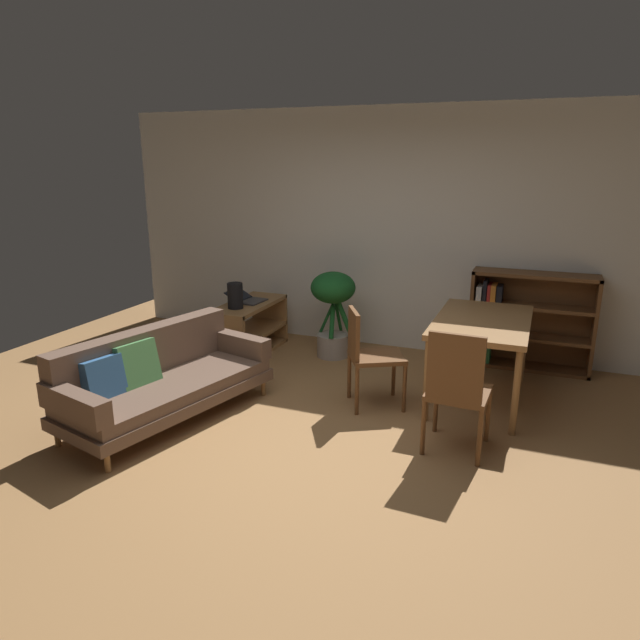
# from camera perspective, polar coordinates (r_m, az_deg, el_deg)

# --- Properties ---
(ground_plane) EXTENTS (8.16, 8.16, 0.00)m
(ground_plane) POSITION_cam_1_polar(r_m,az_deg,el_deg) (4.47, -1.76, -12.71)
(ground_plane) COLOR #9E7042
(back_wall_panel) EXTENTS (6.80, 0.10, 2.70)m
(back_wall_panel) POSITION_cam_1_polar(r_m,az_deg,el_deg) (6.53, 7.73, 8.84)
(back_wall_panel) COLOR silver
(back_wall_panel) RESTS_ON ground_plane
(fabric_couch) EXTENTS (1.17, 1.96, 0.74)m
(fabric_couch) POSITION_cam_1_polar(r_m,az_deg,el_deg) (5.00, -15.85, -5.55)
(fabric_couch) COLOR olive
(fabric_couch) RESTS_ON ground_plane
(media_console) EXTENTS (0.46, 1.07, 0.58)m
(media_console) POSITION_cam_1_polar(r_m,az_deg,el_deg) (6.48, -7.13, -0.87)
(media_console) COLOR olive
(media_console) RESTS_ON ground_plane
(open_laptop) EXTENTS (0.42, 0.34, 0.11)m
(open_laptop) POSITION_cam_1_polar(r_m,az_deg,el_deg) (6.48, -7.30, 2.12)
(open_laptop) COLOR #333338
(open_laptop) RESTS_ON media_console
(desk_speaker) EXTENTS (0.17, 0.17, 0.28)m
(desk_speaker) POSITION_cam_1_polar(r_m,az_deg,el_deg) (6.17, -8.52, 2.44)
(desk_speaker) COLOR black
(desk_speaker) RESTS_ON media_console
(potted_floor_plant) EXTENTS (0.50, 0.49, 0.96)m
(potted_floor_plant) POSITION_cam_1_polar(r_m,az_deg,el_deg) (6.22, 1.33, 1.63)
(potted_floor_plant) COLOR #9E9389
(potted_floor_plant) RESTS_ON ground_plane
(dining_table) EXTENTS (0.81, 1.34, 0.77)m
(dining_table) POSITION_cam_1_polar(r_m,az_deg,el_deg) (5.26, 15.98, -0.74)
(dining_table) COLOR olive
(dining_table) RESTS_ON ground_plane
(dining_chair_near) EXTENTS (0.46, 0.47, 0.97)m
(dining_chair_near) POSITION_cam_1_polar(r_m,az_deg,el_deg) (4.29, 13.61, -6.54)
(dining_chair_near) COLOR brown
(dining_chair_near) RESTS_ON ground_plane
(dining_chair_far) EXTENTS (0.59, 0.57, 0.89)m
(dining_chair_far) POSITION_cam_1_polar(r_m,az_deg,el_deg) (5.00, 4.90, -3.26)
(dining_chair_far) COLOR brown
(dining_chair_far) RESTS_ON ground_plane
(bookshelf) EXTENTS (1.23, 0.33, 1.02)m
(bookshelf) POSITION_cam_1_polar(r_m,az_deg,el_deg) (6.32, 19.84, 0.01)
(bookshelf) COLOR brown
(bookshelf) RESTS_ON ground_plane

